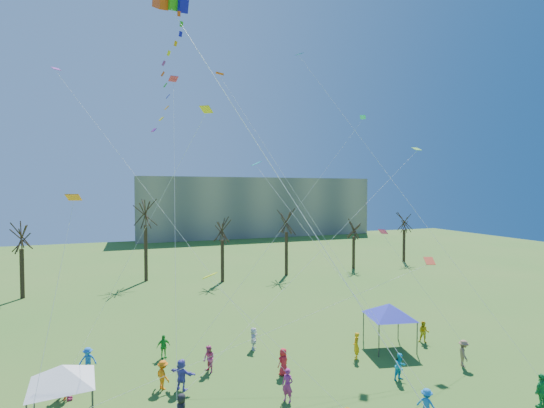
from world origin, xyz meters
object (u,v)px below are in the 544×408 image
object	(u,v)px
distant_building	(255,207)
big_box_kite	(174,73)
canopy_tent_white	(62,374)
canopy_tent_blue	(389,310)

from	to	relation	value
distant_building	big_box_kite	distance (m)	81.96
canopy_tent_white	canopy_tent_blue	distance (m)	21.33
canopy_tent_blue	canopy_tent_white	bearing A→B (deg)	-173.82
big_box_kite	canopy_tent_blue	bearing A→B (deg)	14.33
canopy_tent_white	canopy_tent_blue	bearing A→B (deg)	6.18
big_box_kite	canopy_tent_white	size ratio (longest dim) A/B	5.64
distant_building	canopy_tent_blue	bearing A→B (deg)	-99.75
big_box_kite	canopy_tent_white	bearing A→B (deg)	161.86
distant_building	big_box_kite	bearing A→B (deg)	-110.34
canopy_tent_white	canopy_tent_blue	world-z (taller)	canopy_tent_blue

